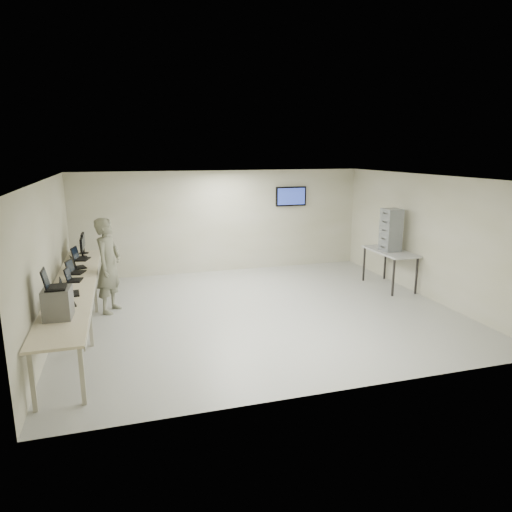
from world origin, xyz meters
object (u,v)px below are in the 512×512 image
object	(u,v)px
soldier	(109,266)
side_table	(390,253)
workbench	(75,287)
equipment_box	(58,303)

from	to	relation	value
soldier	side_table	xyz separation A→B (m)	(6.59, -0.11, -0.14)
workbench	soldier	bearing A→B (deg)	55.11
side_table	workbench	bearing A→B (deg)	-174.06
soldier	side_table	distance (m)	6.59
workbench	soldier	world-z (taller)	soldier
soldier	side_table	size ratio (longest dim) A/B	1.29
soldier	workbench	bearing A→B (deg)	170.04
workbench	equipment_box	distance (m)	1.86
workbench	soldier	distance (m)	1.06
workbench	soldier	size ratio (longest dim) A/B	3.01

